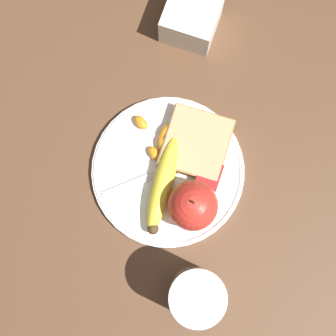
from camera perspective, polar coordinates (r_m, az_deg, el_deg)
name	(u,v)px	position (r m, az deg, el deg)	size (l,w,h in m)	color
ground_plane	(168,171)	(0.77, 0.00, -0.43)	(3.00, 3.00, 0.00)	brown
plate	(168,171)	(0.77, 0.00, -0.32)	(0.25, 0.25, 0.01)	white
juice_glass	(196,295)	(0.71, 3.38, -15.24)	(0.08, 0.08, 0.11)	silver
apple	(193,205)	(0.72, 3.03, -4.58)	(0.08, 0.08, 0.09)	red
banana	(164,185)	(0.74, -0.45, -2.05)	(0.16, 0.05, 0.03)	yellow
bread_slice	(196,143)	(0.76, 3.45, 3.01)	(0.11, 0.11, 0.02)	olive
fork	(164,171)	(0.76, -0.54, -0.38)	(0.13, 0.15, 0.00)	silver
jam_packet	(209,176)	(0.75, 5.00, -0.96)	(0.04, 0.04, 0.02)	white
orange_segment_0	(164,145)	(0.76, -0.52, 2.77)	(0.04, 0.04, 0.02)	orange
orange_segment_1	(154,153)	(0.76, -1.70, 1.80)	(0.03, 0.03, 0.01)	orange
orange_segment_2	(141,122)	(0.77, -3.34, 5.58)	(0.03, 0.03, 0.02)	orange
orange_segment_3	(167,131)	(0.77, -0.09, 4.48)	(0.04, 0.03, 0.02)	orange
orange_segment_4	(171,144)	(0.76, 0.36, 2.98)	(0.03, 0.03, 0.01)	orange
condiment_caddy	(191,19)	(0.83, 2.85, 17.73)	(0.09, 0.09, 0.06)	silver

